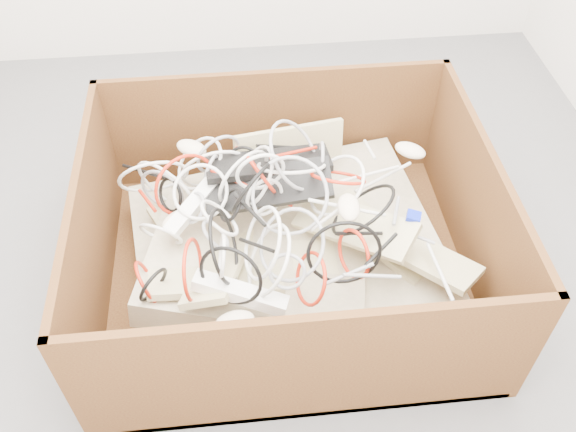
{
  "coord_description": "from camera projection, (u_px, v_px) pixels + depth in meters",
  "views": [
    {
      "loc": [
        -0.13,
        -1.48,
        1.82
      ],
      "look_at": [
        0.02,
        -0.06,
        0.3
      ],
      "focal_mm": 38.77,
      "sensor_mm": 36.0,
      "label": 1
    }
  ],
  "objects": [
    {
      "name": "cable_tangle",
      "position": [
        250.0,
        204.0,
        2.0
      ],
      "size": [
        1.11,
        0.82,
        0.44
      ],
      "color": "#97979C",
      "rests_on": "keyboard_pile"
    },
    {
      "name": "keyboard_pile",
      "position": [
        294.0,
        223.0,
        2.1
      ],
      "size": [
        1.12,
        0.86,
        0.34
      ],
      "color": "beige",
      "rests_on": "cardboard_box"
    },
    {
      "name": "ground",
      "position": [
        281.0,
        260.0,
        2.35
      ],
      "size": [
        3.0,
        3.0,
        0.0
      ],
      "primitive_type": "plane",
      "color": "#58585B",
      "rests_on": "ground"
    },
    {
      "name": "mice_scatter",
      "position": [
        274.0,
        205.0,
        2.03
      ],
      "size": [
        0.96,
        0.76,
        0.19
      ],
      "color": "beige",
      "rests_on": "keyboard_pile"
    },
    {
      "name": "vga_plug",
      "position": [
        414.0,
        216.0,
        1.99
      ],
      "size": [
        0.06,
        0.05,
        0.03
      ],
      "primitive_type": "cube",
      "rotation": [
        0.09,
        0.14,
        -0.34
      ],
      "color": "#0D20C5",
      "rests_on": "keyboard_pile"
    },
    {
      "name": "power_strip_right",
      "position": [
        240.0,
        293.0,
        1.84
      ],
      "size": [
        0.29,
        0.15,
        0.1
      ],
      "primitive_type": "cube",
      "rotation": [
        -0.1,
        0.17,
        -0.34
      ],
      "color": "white",
      "rests_on": "keyboard_pile"
    },
    {
      "name": "cardboard_box",
      "position": [
        283.0,
        253.0,
        2.2
      ],
      "size": [
        1.33,
        1.11,
        0.55
      ],
      "color": "#3A1B0E",
      "rests_on": "ground"
    },
    {
      "name": "power_strip_left",
      "position": [
        195.0,
        203.0,
        2.05
      ],
      "size": [
        0.21,
        0.23,
        0.11
      ],
      "primitive_type": "cube",
      "rotation": [
        0.14,
        -0.26,
        0.84
      ],
      "color": "white",
      "rests_on": "keyboard_pile"
    }
  ]
}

